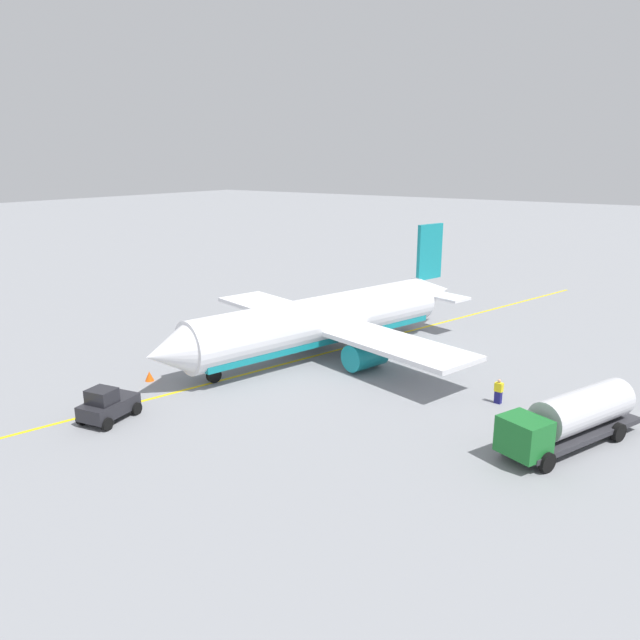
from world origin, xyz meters
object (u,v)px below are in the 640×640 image
Objects in this scene: refueling_worker at (499,392)px; safety_cone_nose at (149,376)px; airplane at (324,321)px; pushback_tug at (108,405)px; fuel_tanker at (571,417)px.

refueling_worker reaches higher than safety_cone_nose.
airplane is 19.22m from pushback_tug.
refueling_worker is 24.90m from safety_cone_nose.
pushback_tug is 5.34× the size of safety_cone_nose.
safety_cone_nose is at bearing -64.81° from refueling_worker.
airplane is 43.30× the size of safety_cone_nose.
safety_cone_nose is (-6.10, -3.45, -0.64)m from pushback_tug.
pushback_tug is (12.93, -24.49, -0.72)m from fuel_tanker.
refueling_worker is (2.13, 15.65, -1.98)m from airplane.
airplane is at bearing 151.61° from safety_cone_nose.
pushback_tug is at bearing -62.16° from fuel_tanker.
pushback_tug is at bearing 29.52° from safety_cone_nose.
fuel_tanker is 14.44× the size of safety_cone_nose.
fuel_tanker is 28.80m from safety_cone_nose.
airplane is 18.50× the size of refueling_worker.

